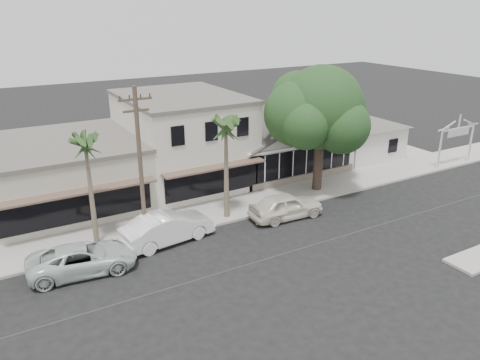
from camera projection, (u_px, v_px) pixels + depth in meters
ground at (325, 241)px, 27.19m from camera, size 140.00×140.00×0.00m
sidewalk_north at (153, 226)px, 28.91m from camera, size 90.00×3.50×0.15m
corner_shop at (277, 138)px, 38.75m from camera, size 10.40×8.60×5.10m
side_cottage at (358, 140)px, 42.18m from camera, size 6.00×6.00×3.00m
arch_sign at (458, 130)px, 39.00m from camera, size 4.12×0.12×3.95m
row_building_near at (182, 141)px, 35.63m from camera, size 8.00×10.00×6.50m
row_building_midnear at (61, 174)px, 31.82m from camera, size 10.00×10.00×4.20m
utility_pole at (140, 163)px, 25.54m from camera, size 1.80×0.24×9.00m
car_0 at (286, 206)px, 29.99m from camera, size 4.99×2.24×1.67m
car_1 at (168, 228)px, 26.88m from camera, size 5.61×2.57×1.78m
car_2 at (83, 259)px, 23.84m from camera, size 5.67×3.10×1.51m
shade_tree at (318, 110)px, 32.83m from camera, size 8.27×7.48×9.18m
palm_east at (226, 126)px, 28.04m from camera, size 3.07×3.07×7.15m
palm_mid at (85, 145)px, 24.59m from camera, size 2.40×2.40×6.99m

